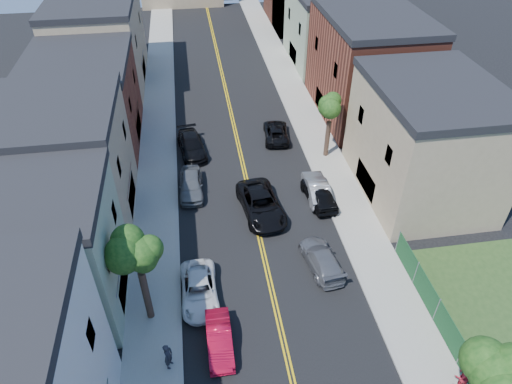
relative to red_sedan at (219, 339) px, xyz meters
name	(u,v)px	position (x,y,z in m)	size (l,w,h in m)	color
sidewalk_left	(158,117)	(-4.10, 28.72, -0.61)	(3.20, 100.00, 0.15)	gray
sidewalk_right	(301,106)	(11.70, 28.72, -0.61)	(3.20, 100.00, 0.15)	gray
curb_left	(174,115)	(-2.35, 28.72, -0.61)	(0.30, 100.00, 0.15)	gray
curb_right	(286,107)	(9.95, 28.72, -0.61)	(0.30, 100.00, 0.15)	gray
bldg_left_palegrn	(37,258)	(-10.20, 4.72, 3.57)	(9.00, 8.00, 8.50)	gray
bldg_left_tan_near	(63,168)	(-10.20, 13.72, 3.82)	(9.00, 10.00, 9.00)	#998466
bldg_left_brick	(85,105)	(-10.20, 24.72, 3.32)	(9.00, 12.00, 8.00)	brown
bldg_left_tan_far	(100,43)	(-10.20, 38.72, 4.07)	(9.00, 16.00, 9.50)	#998466
bldg_right_tan	(425,144)	(17.80, 12.72, 3.82)	(9.00, 12.00, 9.00)	#998466
bldg_right_brick	(366,68)	(17.80, 26.72, 4.32)	(9.00, 14.00, 10.00)	brown
bldg_right_palegrn	(328,29)	(17.80, 40.72, 3.57)	(9.00, 12.00, 8.50)	gray
fence_right	(448,331)	(13.30, -1.78, 0.42)	(0.04, 15.00, 1.90)	#143F1E
tree_left_mid	(135,242)	(-4.08, 2.73, 5.90)	(5.20, 5.20, 9.29)	#322319
tree_right_far	(332,101)	(11.72, 18.73, 5.07)	(4.40, 4.40, 8.03)	#322319
red_sedan	(219,339)	(0.00, 0.00, 0.00)	(1.45, 4.15, 1.37)	#BA0C2A
white_pickup	(199,290)	(-0.97, 3.85, 0.02)	(2.34, 5.08, 1.41)	silver
grey_car_left	(191,184)	(-1.03, 15.12, 0.15)	(1.96, 4.87, 1.66)	#55595D
black_car_left	(192,145)	(-0.72, 21.25, 0.11)	(2.23, 5.49, 1.59)	black
grey_car_right	(321,259)	(7.60, 5.29, 0.03)	(1.99, 4.89, 1.42)	#595A61
black_car_right	(319,193)	(9.30, 12.28, 0.15)	(1.96, 4.86, 1.66)	black
silver_car_right	(317,188)	(9.30, 13.04, 0.12)	(1.69, 4.85, 1.60)	#9A9CA2
dark_car_right_far	(276,132)	(7.67, 22.62, 0.01)	(2.30, 5.00, 1.39)	black
black_suv_lane	(261,204)	(4.37, 11.58, 0.19)	(2.91, 6.30, 1.75)	black
pedestrian_left	(168,356)	(-2.93, -0.92, 0.41)	(0.69, 0.45, 1.89)	#24242C
pedestrian_right	(462,375)	(12.70, -4.50, 0.44)	(0.95, 0.74, 1.95)	maroon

